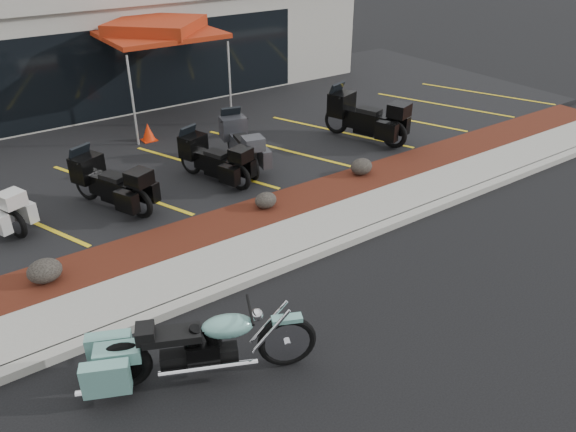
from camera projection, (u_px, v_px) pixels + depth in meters
ground at (348, 278)px, 10.11m from camera, size 90.00×90.00×0.00m
curb at (318, 252)px, 10.72m from camera, size 24.00×0.25×0.15m
sidewalk at (296, 237)px, 11.22m from camera, size 24.00×1.20×0.15m
mulch_bed at (264, 213)px, 12.08m from camera, size 24.00×1.20×0.16m
upper_lot at (161, 139)px, 15.96m from camera, size 26.00×9.60×0.15m
dealership_building at (82, 33)px, 19.53m from camera, size 18.00×8.16×4.00m
boulder_left at (45, 271)px, 9.65m from camera, size 0.59×0.49×0.42m
boulder_mid at (266, 200)px, 12.06m from camera, size 0.49×0.41×0.35m
boulder_right at (361, 167)px, 13.57m from camera, size 0.56×0.46×0.39m
hero_cruiser at (287, 335)px, 7.92m from camera, size 3.26×2.06×1.13m
touring_black_front at (84, 173)px, 12.19m from camera, size 1.66×2.36×1.28m
touring_black_mid at (190, 150)px, 13.41m from camera, size 1.46×2.26×1.23m
touring_grey at (232, 132)px, 14.42m from camera, size 1.32×2.37×1.30m
touring_black_rear at (337, 109)px, 15.79m from camera, size 1.70×2.70×1.47m
traffic_cone at (148, 132)px, 15.55m from camera, size 0.48×0.48×0.49m
popup_canopy at (156, 29)px, 15.90m from camera, size 3.90×3.90×2.94m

